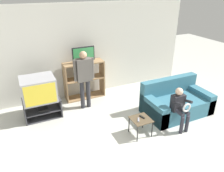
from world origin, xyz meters
TOP-DOWN VIEW (x-y plane):
  - wall_back at (0.00, 3.65)m, footprint 6.40×0.06m
  - tv_stand at (-1.42, 2.85)m, footprint 0.87×0.58m
  - television_main at (-1.45, 2.85)m, footprint 0.78×0.67m
  - media_shelf at (-0.14, 3.38)m, footprint 1.12×0.39m
  - television_flat at (-0.13, 3.35)m, footprint 0.62×0.20m
  - snack_table at (0.39, 1.19)m, footprint 0.41×0.41m
  - remote_control_black at (0.45, 1.23)m, footprint 0.07×0.15m
  - remote_control_white at (0.32, 1.17)m, footprint 0.11×0.14m
  - couch at (1.70, 1.61)m, footprint 1.65×0.95m
  - person_standing_adult at (-0.31, 2.81)m, footprint 0.53×0.20m
  - person_seated_child at (1.32, 1.06)m, footprint 0.33×0.43m

SIDE VIEW (x-z plane):
  - tv_stand at x=-1.42m, z-range 0.00..0.46m
  - couch at x=1.70m, z-range -0.14..0.69m
  - snack_table at x=0.39m, z-range 0.15..0.55m
  - remote_control_black at x=0.45m, z-range 0.40..0.42m
  - remote_control_white at x=0.32m, z-range 0.40..0.42m
  - media_shelf at x=-0.14m, z-range 0.01..1.09m
  - person_seated_child at x=1.32m, z-range 0.09..1.06m
  - television_main at x=-1.45m, z-range 0.47..1.04m
  - person_standing_adult at x=-0.31m, z-range 0.16..1.71m
  - television_flat at x=-0.13m, z-range 1.06..1.49m
  - wall_back at x=0.00m, z-range 0.00..2.60m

